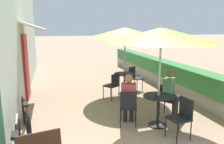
{
  "coord_description": "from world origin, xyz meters",
  "views": [
    {
      "loc": [
        -1.6,
        -2.39,
        2.31
      ],
      "look_at": [
        0.15,
        3.77,
        1.0
      ],
      "focal_mm": 35.0,
      "sensor_mm": 36.0,
      "label": 1
    }
  ],
  "objects_px": {
    "patio_table_near": "(158,105)",
    "seated_patron_near_back": "(171,91)",
    "coffee_cup_mid": "(125,72)",
    "cafe_chair_mid_left": "(113,84)",
    "bicycle_second": "(26,118)",
    "seated_patron_near_left": "(129,97)",
    "patio_umbrella_mid": "(125,32)",
    "cafe_chair_near_right": "(182,115)",
    "patio_umbrella_near": "(161,35)",
    "patio_table_mid": "(124,80)",
    "cafe_chair_near_left": "(128,105)",
    "cafe_chair_near_back": "(166,97)",
    "coffee_cup_near": "(156,95)",
    "cafe_chair_mid_right": "(134,76)"
  },
  "relations": [
    {
      "from": "seated_patron_near_back",
      "to": "coffee_cup_mid",
      "type": "height_order",
      "value": "seated_patron_near_back"
    },
    {
      "from": "cafe_chair_near_right",
      "to": "seated_patron_near_back",
      "type": "xyz_separation_m",
      "value": [
        0.38,
        1.09,
        0.17
      ]
    },
    {
      "from": "cafe_chair_near_back",
      "to": "cafe_chair_mid_right",
      "type": "relative_size",
      "value": 1.0
    },
    {
      "from": "seated_patron_near_back",
      "to": "patio_table_near",
      "type": "bearing_deg",
      "value": -2.89
    },
    {
      "from": "coffee_cup_near",
      "to": "cafe_chair_mid_left",
      "type": "height_order",
      "value": "cafe_chair_mid_left"
    },
    {
      "from": "patio_table_mid",
      "to": "coffee_cup_near",
      "type": "bearing_deg",
      "value": -93.85
    },
    {
      "from": "cafe_chair_near_back",
      "to": "coffee_cup_near",
      "type": "xyz_separation_m",
      "value": [
        -0.62,
        -0.59,
        0.28
      ]
    },
    {
      "from": "cafe_chair_near_back",
      "to": "cafe_chair_mid_left",
      "type": "distance_m",
      "value": 1.93
    },
    {
      "from": "patio_table_near",
      "to": "cafe_chair_near_left",
      "type": "bearing_deg",
      "value": 165.43
    },
    {
      "from": "cafe_chair_near_right",
      "to": "coffee_cup_mid",
      "type": "relative_size",
      "value": 9.67
    },
    {
      "from": "patio_umbrella_near",
      "to": "cafe_chair_mid_right",
      "type": "bearing_deg",
      "value": 78.8
    },
    {
      "from": "coffee_cup_mid",
      "to": "patio_table_near",
      "type": "bearing_deg",
      "value": -91.31
    },
    {
      "from": "patio_table_near",
      "to": "cafe_chair_near_right",
      "type": "bearing_deg",
      "value": -74.57
    },
    {
      "from": "patio_table_near",
      "to": "cafe_chair_near_left",
      "type": "height_order",
      "value": "cafe_chair_near_left"
    },
    {
      "from": "patio_umbrella_mid",
      "to": "cafe_chair_mid_left",
      "type": "relative_size",
      "value": 2.87
    },
    {
      "from": "coffee_cup_mid",
      "to": "cafe_chair_mid_left",
      "type": "bearing_deg",
      "value": -145.08
    },
    {
      "from": "cafe_chair_near_left",
      "to": "bicycle_second",
      "type": "height_order",
      "value": "cafe_chair_near_left"
    },
    {
      "from": "seated_patron_near_back",
      "to": "cafe_chair_mid_left",
      "type": "xyz_separation_m",
      "value": [
        -1.05,
        1.74,
        -0.17
      ]
    },
    {
      "from": "patio_table_mid",
      "to": "coffee_cup_mid",
      "type": "height_order",
      "value": "coffee_cup_mid"
    },
    {
      "from": "seated_patron_near_back",
      "to": "cafe_chair_mid_left",
      "type": "bearing_deg",
      "value": -98.05
    },
    {
      "from": "patio_table_near",
      "to": "coffee_cup_near",
      "type": "xyz_separation_m",
      "value": [
        -0.12,
        -0.09,
        0.27
      ]
    },
    {
      "from": "patio_table_mid",
      "to": "cafe_chair_mid_right",
      "type": "relative_size",
      "value": 0.86
    },
    {
      "from": "seated_patron_near_left",
      "to": "cafe_chair_near_back",
      "type": "bearing_deg",
      "value": 31.76
    },
    {
      "from": "cafe_chair_mid_left",
      "to": "cafe_chair_mid_right",
      "type": "relative_size",
      "value": 1.0
    },
    {
      "from": "seated_patron_near_left",
      "to": "bicycle_second",
      "type": "distance_m",
      "value": 2.36
    },
    {
      "from": "bicycle_second",
      "to": "seated_patron_near_left",
      "type": "bearing_deg",
      "value": -14.42
    },
    {
      "from": "cafe_chair_near_right",
      "to": "bicycle_second",
      "type": "relative_size",
      "value": 0.51
    },
    {
      "from": "cafe_chair_near_back",
      "to": "seated_patron_near_back",
      "type": "bearing_deg",
      "value": 90.0
    },
    {
      "from": "patio_umbrella_near",
      "to": "bicycle_second",
      "type": "distance_m",
      "value": 3.5
    },
    {
      "from": "cafe_chair_near_back",
      "to": "coffee_cup_mid",
      "type": "bearing_deg",
      "value": -117.1
    },
    {
      "from": "cafe_chair_near_back",
      "to": "seated_patron_near_back",
      "type": "height_order",
      "value": "seated_patron_near_back"
    },
    {
      "from": "seated_patron_near_left",
      "to": "patio_umbrella_near",
      "type": "bearing_deg",
      "value": -2.89
    },
    {
      "from": "patio_umbrella_near",
      "to": "cafe_chair_near_left",
      "type": "bearing_deg",
      "value": 165.43
    },
    {
      "from": "patio_table_near",
      "to": "seated_patron_near_back",
      "type": "relative_size",
      "value": 0.6
    },
    {
      "from": "cafe_chair_near_right",
      "to": "cafe_chair_mid_right",
      "type": "relative_size",
      "value": 1.0
    },
    {
      "from": "cafe_chair_near_left",
      "to": "bicycle_second",
      "type": "relative_size",
      "value": 0.51
    },
    {
      "from": "cafe_chair_near_right",
      "to": "patio_table_mid",
      "type": "xyz_separation_m",
      "value": [
        -0.13,
        3.28,
        0.01
      ]
    },
    {
      "from": "cafe_chair_mid_right",
      "to": "coffee_cup_mid",
      "type": "height_order",
      "value": "cafe_chair_mid_right"
    },
    {
      "from": "cafe_chair_mid_left",
      "to": "seated_patron_near_back",
      "type": "bearing_deg",
      "value": -91.82
    },
    {
      "from": "patio_umbrella_near",
      "to": "patio_table_mid",
      "type": "distance_m",
      "value": 3.07
    },
    {
      "from": "seated_patron_near_back",
      "to": "coffee_cup_near",
      "type": "height_order",
      "value": "seated_patron_near_back"
    },
    {
      "from": "patio_table_near",
      "to": "cafe_chair_mid_right",
      "type": "bearing_deg",
      "value": 78.8
    },
    {
      "from": "patio_umbrella_near",
      "to": "seated_patron_near_left",
      "type": "distance_m",
      "value": 1.62
    },
    {
      "from": "patio_table_near",
      "to": "cafe_chair_mid_right",
      "type": "height_order",
      "value": "cafe_chair_mid_right"
    },
    {
      "from": "seated_patron_near_left",
      "to": "cafe_chair_near_back",
      "type": "height_order",
      "value": "seated_patron_near_left"
    },
    {
      "from": "patio_umbrella_mid",
      "to": "coffee_cup_mid",
      "type": "bearing_deg",
      "value": -89.98
    },
    {
      "from": "cafe_chair_near_left",
      "to": "bicycle_second",
      "type": "xyz_separation_m",
      "value": [
        -2.29,
        0.27,
        -0.16
      ]
    },
    {
      "from": "cafe_chair_near_right",
      "to": "patio_umbrella_mid",
      "type": "distance_m",
      "value": 3.67
    },
    {
      "from": "patio_umbrella_mid",
      "to": "seated_patron_near_left",
      "type": "bearing_deg",
      "value": -106.78
    },
    {
      "from": "seated_patron_near_back",
      "to": "patio_umbrella_near",
      "type": "bearing_deg",
      "value": -2.89
    }
  ]
}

